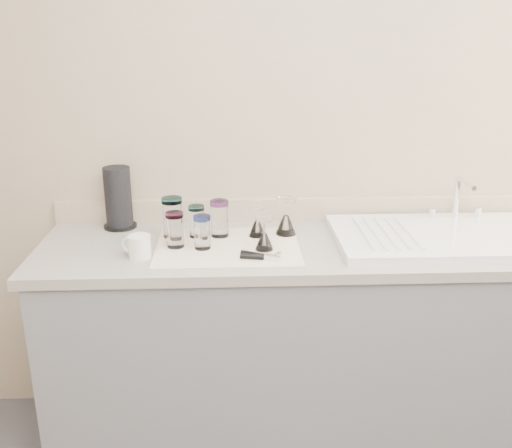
{
  "coord_description": "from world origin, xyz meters",
  "views": [
    {
      "loc": [
        -0.27,
        -0.9,
        1.7
      ],
      "look_at": [
        -0.18,
        1.15,
        1.0
      ],
      "focal_mm": 40.0,
      "sensor_mm": 36.0,
      "label": 1
    }
  ],
  "objects_px": {
    "tumbler_blue": "(202,232)",
    "goblet_back_left": "(257,226)",
    "tumbler_teal": "(173,217)",
    "sink_unit": "(438,236)",
    "tumbler_magenta": "(175,229)",
    "tumbler_cyan": "(197,221)",
    "white_mug": "(139,247)",
    "can_opener": "(261,256)",
    "goblet_back_right": "(286,222)",
    "goblet_front_left": "(264,239)",
    "paper_towel_roll": "(118,198)",
    "tumbler_purple": "(220,218)"
  },
  "relations": [
    {
      "from": "tumbler_blue",
      "to": "goblet_back_left",
      "type": "relative_size",
      "value": 1.06
    },
    {
      "from": "tumbler_teal",
      "to": "tumbler_blue",
      "type": "relative_size",
      "value": 1.25
    },
    {
      "from": "sink_unit",
      "to": "tumbler_magenta",
      "type": "xyz_separation_m",
      "value": [
        -1.04,
        -0.04,
        0.06
      ]
    },
    {
      "from": "tumbler_cyan",
      "to": "white_mug",
      "type": "distance_m",
      "value": 0.28
    },
    {
      "from": "can_opener",
      "to": "white_mug",
      "type": "distance_m",
      "value": 0.45
    },
    {
      "from": "tumbler_magenta",
      "to": "goblet_back_left",
      "type": "bearing_deg",
      "value": 18.57
    },
    {
      "from": "goblet_back_right",
      "to": "tumbler_teal",
      "type": "bearing_deg",
      "value": -178.72
    },
    {
      "from": "goblet_front_left",
      "to": "white_mug",
      "type": "bearing_deg",
      "value": -175.04
    },
    {
      "from": "tumbler_teal",
      "to": "goblet_back_right",
      "type": "relative_size",
      "value": 1.08
    },
    {
      "from": "tumbler_cyan",
      "to": "paper_towel_roll",
      "type": "relative_size",
      "value": 0.49
    },
    {
      "from": "sink_unit",
      "to": "goblet_front_left",
      "type": "distance_m",
      "value": 0.71
    },
    {
      "from": "tumbler_magenta",
      "to": "goblet_back_right",
      "type": "xyz_separation_m",
      "value": [
        0.44,
        0.12,
        -0.02
      ]
    },
    {
      "from": "goblet_back_left",
      "to": "white_mug",
      "type": "bearing_deg",
      "value": -156.72
    },
    {
      "from": "goblet_front_left",
      "to": "can_opener",
      "type": "xyz_separation_m",
      "value": [
        -0.02,
        -0.09,
        -0.03
      ]
    },
    {
      "from": "can_opener",
      "to": "white_mug",
      "type": "relative_size",
      "value": 1.2
    },
    {
      "from": "tumbler_teal",
      "to": "sink_unit",
      "type": "bearing_deg",
      "value": -4.08
    },
    {
      "from": "tumbler_magenta",
      "to": "goblet_back_left",
      "type": "distance_m",
      "value": 0.34
    },
    {
      "from": "tumbler_cyan",
      "to": "goblet_front_left",
      "type": "xyz_separation_m",
      "value": [
        0.26,
        -0.15,
        -0.02
      ]
    },
    {
      "from": "tumbler_cyan",
      "to": "goblet_back_right",
      "type": "height_order",
      "value": "goblet_back_right"
    },
    {
      "from": "tumbler_purple",
      "to": "goblet_front_left",
      "type": "relative_size",
      "value": 1.18
    },
    {
      "from": "tumbler_purple",
      "to": "can_opener",
      "type": "distance_m",
      "value": 0.3
    },
    {
      "from": "goblet_back_left",
      "to": "tumbler_purple",
      "type": "bearing_deg",
      "value": 177.28
    },
    {
      "from": "can_opener",
      "to": "goblet_back_right",
      "type": "bearing_deg",
      "value": 66.1
    },
    {
      "from": "can_opener",
      "to": "paper_towel_roll",
      "type": "height_order",
      "value": "paper_towel_roll"
    },
    {
      "from": "sink_unit",
      "to": "goblet_front_left",
      "type": "bearing_deg",
      "value": -173.27
    },
    {
      "from": "tumbler_magenta",
      "to": "paper_towel_roll",
      "type": "distance_m",
      "value": 0.37
    },
    {
      "from": "tumbler_blue",
      "to": "goblet_back_right",
      "type": "relative_size",
      "value": 0.87
    },
    {
      "from": "goblet_back_right",
      "to": "can_opener",
      "type": "bearing_deg",
      "value": -113.9
    },
    {
      "from": "goblet_back_right",
      "to": "white_mug",
      "type": "relative_size",
      "value": 1.19
    },
    {
      "from": "goblet_back_left",
      "to": "goblet_front_left",
      "type": "xyz_separation_m",
      "value": [
        0.02,
        -0.15,
        0.0
      ]
    },
    {
      "from": "tumbler_magenta",
      "to": "can_opener",
      "type": "bearing_deg",
      "value": -23.32
    },
    {
      "from": "tumbler_teal",
      "to": "paper_towel_roll",
      "type": "bearing_deg",
      "value": 148.18
    },
    {
      "from": "paper_towel_roll",
      "to": "goblet_front_left",
      "type": "bearing_deg",
      "value": -27.16
    },
    {
      "from": "tumbler_magenta",
      "to": "tumbler_cyan",
      "type": "bearing_deg",
      "value": 55.36
    },
    {
      "from": "goblet_front_left",
      "to": "white_mug",
      "type": "distance_m",
      "value": 0.47
    },
    {
      "from": "tumbler_blue",
      "to": "white_mug",
      "type": "distance_m",
      "value": 0.24
    },
    {
      "from": "white_mug",
      "to": "sink_unit",
      "type": "bearing_deg",
      "value": 6.03
    },
    {
      "from": "tumbler_purple",
      "to": "goblet_back_left",
      "type": "distance_m",
      "value": 0.15
    },
    {
      "from": "paper_towel_roll",
      "to": "goblet_back_right",
      "type": "bearing_deg",
      "value": -11.24
    },
    {
      "from": "tumbler_teal",
      "to": "tumbler_purple",
      "type": "bearing_deg",
      "value": 0.12
    },
    {
      "from": "tumbler_magenta",
      "to": "paper_towel_roll",
      "type": "bearing_deg",
      "value": 134.58
    },
    {
      "from": "sink_unit",
      "to": "white_mug",
      "type": "distance_m",
      "value": 1.17
    },
    {
      "from": "tumbler_magenta",
      "to": "paper_towel_roll",
      "type": "height_order",
      "value": "paper_towel_roll"
    },
    {
      "from": "tumbler_purple",
      "to": "can_opener",
      "type": "relative_size",
      "value": 0.98
    },
    {
      "from": "tumbler_cyan",
      "to": "paper_towel_roll",
      "type": "height_order",
      "value": "paper_towel_roll"
    },
    {
      "from": "goblet_back_left",
      "to": "goblet_back_right",
      "type": "distance_m",
      "value": 0.12
    },
    {
      "from": "goblet_front_left",
      "to": "tumbler_teal",
      "type": "bearing_deg",
      "value": 156.19
    },
    {
      "from": "white_mug",
      "to": "tumbler_blue",
      "type": "bearing_deg",
      "value": 15.19
    },
    {
      "from": "tumbler_cyan",
      "to": "tumbler_magenta",
      "type": "distance_m",
      "value": 0.13
    },
    {
      "from": "tumbler_purple",
      "to": "goblet_front_left",
      "type": "distance_m",
      "value": 0.24
    }
  ]
}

